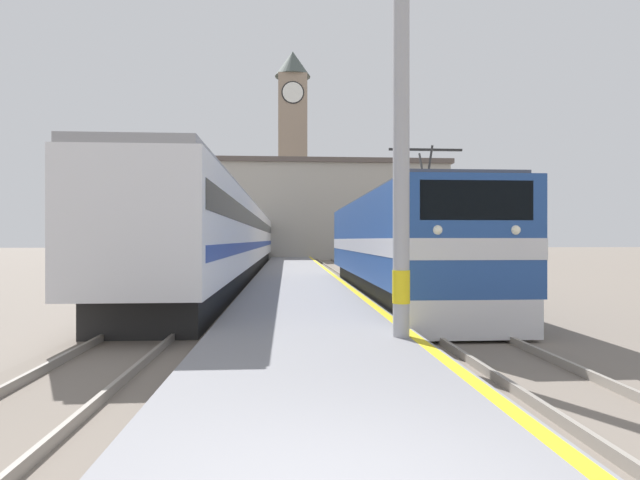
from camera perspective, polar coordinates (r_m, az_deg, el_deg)
ground_plane at (r=33.21m, az=-3.00°, el=-3.59°), size 200.00×200.00×0.00m
platform at (r=28.21m, az=-2.85°, el=-3.87°), size 3.96×140.00×0.36m
rail_track_near at (r=28.47m, az=3.85°, el=-4.13°), size 2.84×140.00×0.16m
rail_track_far at (r=28.39m, az=-10.03°, el=-4.15°), size 2.83×140.00×0.16m
locomotive_train at (r=17.45m, az=8.71°, el=-0.78°), size 2.92×14.86×4.59m
passenger_train at (r=30.78m, az=-9.53°, el=0.26°), size 2.92×41.95×4.14m
catenary_mast at (r=9.31m, az=9.53°, el=11.98°), size 2.04×0.32×7.54m
clock_tower at (r=66.19m, az=-3.15°, el=10.51°), size 4.62×4.62×26.68m
station_building at (r=54.64m, az=-1.70°, el=3.35°), size 30.33×8.89×10.46m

